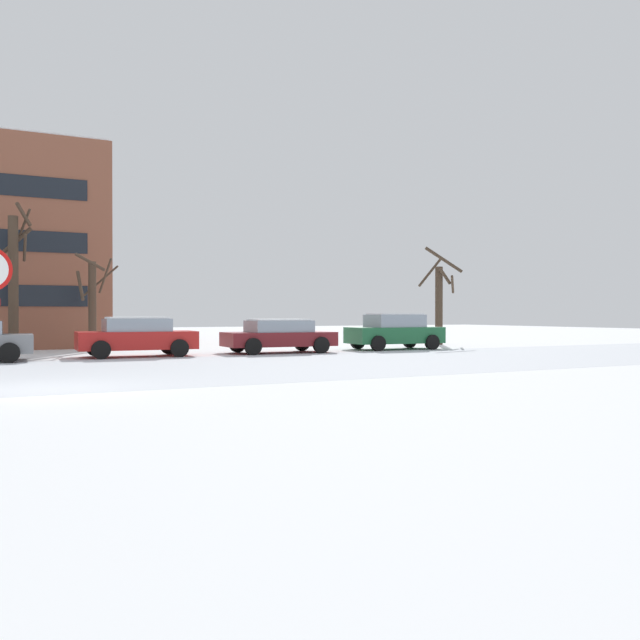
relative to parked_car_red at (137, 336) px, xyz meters
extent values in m
plane|color=white|center=(-4.02, -9.82, -0.73)|extent=(120.00, 120.00, 0.00)
cube|color=silver|center=(-4.02, -5.88, -0.73)|extent=(80.00, 9.87, 0.00)
cylinder|color=black|center=(-4.13, 0.58, -0.41)|extent=(0.65, 0.25, 0.64)
cylinder|color=black|center=(-4.22, -1.33, -0.41)|extent=(0.65, 0.25, 0.64)
cube|color=red|center=(0.00, 0.00, -0.14)|extent=(4.19, 1.92, 0.64)
cube|color=#8C99A8|center=(0.00, 0.00, 0.41)|extent=(2.33, 1.70, 0.46)
cube|color=white|center=(0.00, 0.00, 0.67)|extent=(2.12, 1.56, 0.06)
cylinder|color=black|center=(1.38, 0.82, -0.41)|extent=(0.65, 0.25, 0.64)
cylinder|color=black|center=(1.29, -0.95, -0.41)|extent=(0.65, 0.25, 0.64)
cylinder|color=black|center=(-1.29, 0.95, -0.41)|extent=(0.65, 0.25, 0.64)
cylinder|color=black|center=(-1.38, -0.82, -0.41)|extent=(0.65, 0.25, 0.64)
cube|color=maroon|center=(5.48, -0.15, -0.19)|extent=(4.38, 2.09, 0.55)
cube|color=#8C99A8|center=(5.48, -0.15, 0.32)|extent=(2.44, 1.85, 0.45)
cube|color=white|center=(5.48, -0.15, 0.57)|extent=(2.22, 1.71, 0.06)
cylinder|color=black|center=(6.92, 0.75, -0.41)|extent=(0.65, 0.25, 0.64)
cylinder|color=black|center=(6.83, -1.18, -0.41)|extent=(0.65, 0.25, 0.64)
cylinder|color=black|center=(4.14, 0.88, -0.41)|extent=(0.65, 0.25, 0.64)
cylinder|color=black|center=(4.04, -1.05, -0.41)|extent=(0.65, 0.25, 0.64)
cube|color=#1E6038|center=(10.97, -0.07, -0.12)|extent=(4.15, 1.96, 0.69)
cube|color=#8C99A8|center=(10.97, -0.07, 0.50)|extent=(2.31, 1.73, 0.54)
cube|color=white|center=(10.97, -0.07, 0.80)|extent=(2.10, 1.59, 0.06)
cylinder|color=black|center=(12.33, 0.77, -0.41)|extent=(0.65, 0.25, 0.64)
cylinder|color=black|center=(12.25, -1.04, -0.41)|extent=(0.65, 0.25, 0.64)
cylinder|color=black|center=(9.69, 0.89, -0.41)|extent=(0.65, 0.25, 0.64)
cylinder|color=black|center=(9.60, -0.91, -0.41)|extent=(0.65, 0.25, 0.64)
cylinder|color=#423326|center=(15.43, 2.69, 1.21)|extent=(0.38, 0.38, 3.88)
cylinder|color=#423326|center=(15.50, 2.32, 2.68)|extent=(0.88, 0.32, 0.85)
cylinder|color=#423326|center=(15.93, 2.26, 2.26)|extent=(1.00, 1.14, 0.85)
cylinder|color=#423326|center=(15.08, 1.86, 3.42)|extent=(1.79, 0.86, 1.28)
cylinder|color=#423326|center=(15.42, 3.39, 2.93)|extent=(1.49, 0.14, 1.56)
cylinder|color=#423326|center=(-3.85, 3.93, 1.92)|extent=(0.37, 0.37, 5.30)
cylinder|color=#423326|center=(-3.43, 3.93, 3.36)|extent=(0.11, 0.91, 1.01)
cylinder|color=#423326|center=(-3.70, 4.45, 3.66)|extent=(1.20, 0.48, 1.15)
cylinder|color=#423326|center=(-3.49, 3.67, 4.61)|extent=(0.67, 0.87, 0.83)
cylinder|color=#423326|center=(-3.45, 4.11, 4.30)|extent=(0.48, 0.91, 1.14)
cylinder|color=#423326|center=(-0.97, 3.70, 1.08)|extent=(0.31, 0.31, 3.63)
cylinder|color=#423326|center=(-1.13, 3.17, 2.84)|extent=(1.14, 0.44, 0.73)
cylinder|color=#423326|center=(-0.44, 3.84, 2.35)|extent=(0.39, 1.15, 1.40)
cylinder|color=#423326|center=(-0.57, 4.35, 2.14)|extent=(1.38, 0.90, 1.33)
cylinder|color=#423326|center=(-1.44, 3.67, 1.93)|extent=(0.21, 1.04, 1.23)
camera|label=1|loc=(-5.19, -24.51, 0.82)|focal=37.92mm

